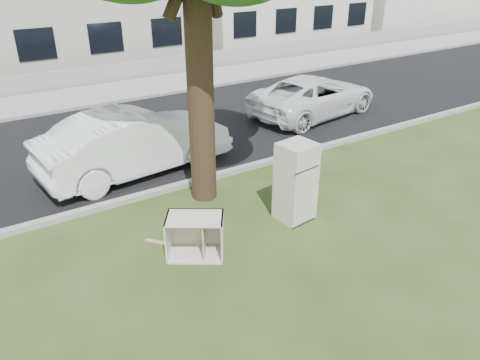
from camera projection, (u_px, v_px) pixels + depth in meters
ground at (266, 227)px, 9.20m from camera, size 120.00×120.00×0.00m
road at (148, 135)px, 13.73m from camera, size 120.00×7.00×0.01m
kerb_near at (206, 181)px, 11.05m from camera, size 120.00×0.18×0.12m
kerb_far at (109, 105)px, 16.42m from camera, size 120.00×0.18×0.12m
sidewalk at (96, 95)px, 17.51m from camera, size 120.00×2.80×0.01m
low_wall at (83, 77)px, 18.57m from camera, size 120.00×0.15×0.70m
fridge at (296, 182)px, 9.19m from camera, size 0.74×0.70×1.62m
cabinet at (195, 236)px, 8.23m from camera, size 1.16×1.05×0.77m
plank_a at (183, 241)px, 8.77m from camera, size 0.93×0.69×0.02m
plank_b at (166, 244)px, 8.68m from camera, size 0.60×0.71×0.02m
plank_c at (167, 232)px, 9.04m from camera, size 0.44×0.78×0.02m
car_center at (135, 142)px, 11.21m from camera, size 4.82×2.14×1.54m
car_right at (314, 96)px, 15.14m from camera, size 4.88×2.81×1.28m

